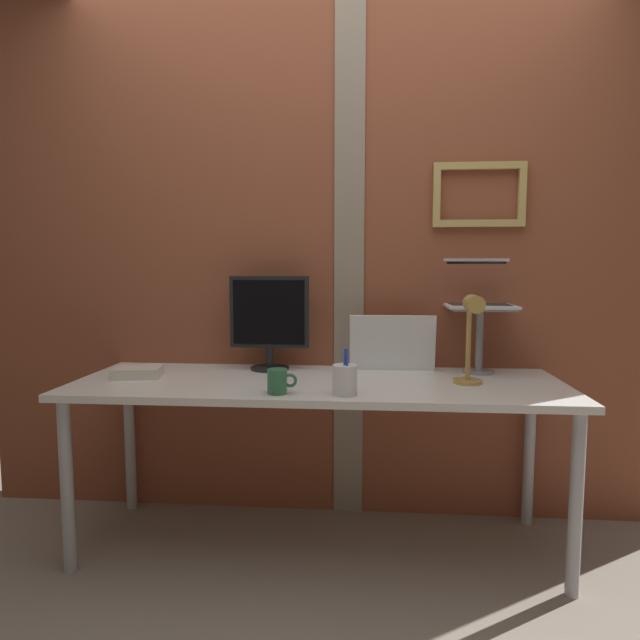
% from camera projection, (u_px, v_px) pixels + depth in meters
% --- Properties ---
extents(ground_plane, '(6.00, 6.00, 0.00)m').
position_uv_depth(ground_plane, '(326.00, 555.00, 2.32)').
color(ground_plane, gray).
extents(brick_wall_back, '(3.51, 0.16, 2.56)m').
position_uv_depth(brick_wall_back, '(334.00, 254.00, 2.68)').
color(brick_wall_back, brown).
rests_on(brick_wall_back, ground_plane).
extents(desk, '(2.07, 0.70, 0.74)m').
position_uv_depth(desk, '(318.00, 396.00, 2.34)').
color(desk, white).
rests_on(desk, ground_plane).
extents(monitor, '(0.37, 0.18, 0.44)m').
position_uv_depth(monitor, '(269.00, 317.00, 2.55)').
color(monitor, black).
rests_on(monitor, desk).
extents(laptop_stand, '(0.28, 0.22, 0.30)m').
position_uv_depth(laptop_stand, '(480.00, 330.00, 2.48)').
color(laptop_stand, gray).
rests_on(laptop_stand, desk).
extents(laptop, '(0.30, 0.31, 0.22)m').
position_uv_depth(laptop, '(477.00, 293.00, 2.53)').
color(laptop, white).
rests_on(laptop, laptop_stand).
extents(whiteboard_panel, '(0.40, 0.05, 0.26)m').
position_uv_depth(whiteboard_panel, '(392.00, 343.00, 2.53)').
color(whiteboard_panel, white).
rests_on(whiteboard_panel, desk).
extents(desk_lamp, '(0.12, 0.20, 0.37)m').
position_uv_depth(desk_lamp, '(471.00, 330.00, 2.20)').
color(desk_lamp, tan).
rests_on(desk_lamp, desk).
extents(pen_cup, '(0.09, 0.09, 0.18)m').
position_uv_depth(pen_cup, '(345.00, 380.00, 2.06)').
color(pen_cup, white).
rests_on(pen_cup, desk).
extents(coffee_mug, '(0.12, 0.08, 0.10)m').
position_uv_depth(coffee_mug, '(278.00, 381.00, 2.09)').
color(coffee_mug, '#33724C').
rests_on(coffee_mug, desk).
extents(paper_clutter_stack, '(0.22, 0.17, 0.05)m').
position_uv_depth(paper_clutter_stack, '(138.00, 372.00, 2.39)').
color(paper_clutter_stack, silver).
rests_on(paper_clutter_stack, desk).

